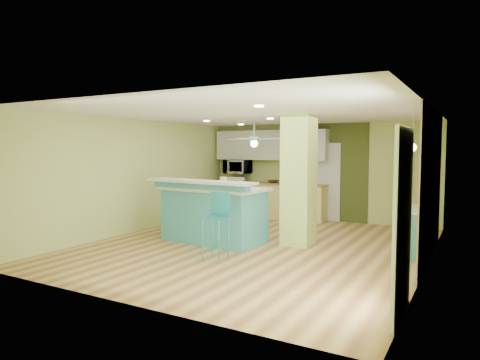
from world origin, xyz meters
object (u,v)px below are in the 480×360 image
bar_stool (218,215)px  canister (223,182)px  peninsula (213,213)px  fruit_bowl (273,181)px  side_counter (414,231)px

bar_stool → canister: 1.59m
peninsula → canister: 0.66m
peninsula → fruit_bowl: bearing=98.3°
peninsula → side_counter: 3.74m
bar_stool → side_counter: bar_stool is taller
side_counter → canister: size_ratio=6.67×
bar_stool → peninsula: bearing=124.2°
peninsula → bar_stool: (0.80, -1.11, 0.17)m
side_counter → canister: 3.68m
fruit_bowl → canister: bearing=-84.3°
peninsula → side_counter: peninsula is taller
bar_stool → fruit_bowl: (-1.02, 4.40, 0.22)m
side_counter → bar_stool: bearing=-144.2°
side_counter → fruit_bowl: 4.54m
peninsula → canister: size_ratio=12.54×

